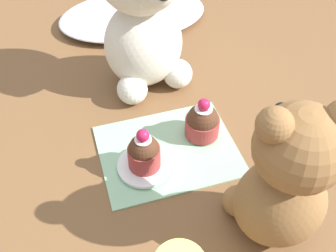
{
  "coord_description": "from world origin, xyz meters",
  "views": [
    {
      "loc": [
        -0.11,
        -0.37,
        0.46
      ],
      "look_at": [
        0.0,
        0.0,
        0.06
      ],
      "focal_mm": 42.0,
      "sensor_mm": 36.0,
      "label": 1
    }
  ],
  "objects": [
    {
      "name": "tulle_cloth",
      "position": [
        0.04,
        0.38,
        0.02
      ],
      "size": [
        0.32,
        0.21,
        0.03
      ],
      "primitive_type": "ellipsoid",
      "color": "silver",
      "rests_on": "ground_plane"
    },
    {
      "name": "cupcake_near_tan_bear",
      "position": [
        -0.04,
        -0.02,
        0.04
      ],
      "size": [
        0.05,
        0.05,
        0.07
      ],
      "color": "#993333",
      "rests_on": "saucer_plate"
    },
    {
      "name": "teddy_bear_tan",
      "position": [
        0.09,
        -0.16,
        0.1
      ],
      "size": [
        0.12,
        0.12,
        0.22
      ],
      "rotation": [
        0.0,
        0.0,
        2.98
      ],
      "color": "olive",
      "rests_on": "ground_plane"
    },
    {
      "name": "saucer_plate",
      "position": [
        -0.04,
        -0.02,
        0.01
      ],
      "size": [
        0.08,
        0.08,
        0.01
      ],
      "primitive_type": "cylinder",
      "color": "silver",
      "rests_on": "knitted_placemat"
    },
    {
      "name": "teddy_bear_cream",
      "position": [
        0.01,
        0.17,
        0.14
      ],
      "size": [
        0.16,
        0.16,
        0.28
      ],
      "rotation": [
        0.0,
        0.0,
        0.2
      ],
      "color": "silver",
      "rests_on": "ground_plane"
    },
    {
      "name": "knitted_placemat",
      "position": [
        0.0,
        0.0,
        0.0
      ],
      "size": [
        0.21,
        0.16,
        0.01
      ],
      "primitive_type": "cube",
      "color": "#8EBC99",
      "rests_on": "ground_plane"
    },
    {
      "name": "ground_plane",
      "position": [
        0.0,
        0.0,
        0.0
      ],
      "size": [
        4.0,
        4.0,
        0.0
      ],
      "primitive_type": "plane",
      "color": "brown"
    },
    {
      "name": "cupcake_near_cream_bear",
      "position": [
        0.06,
        0.02,
        0.03
      ],
      "size": [
        0.05,
        0.05,
        0.07
      ],
      "color": "#993333",
      "rests_on": "knitted_placemat"
    }
  ]
}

